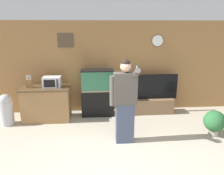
# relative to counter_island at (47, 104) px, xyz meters

# --- Properties ---
(wall_back_paneled) EXTENTS (10.00, 0.08, 2.60)m
(wall_back_paneled) POSITION_rel_counter_island_xyz_m (1.51, 0.60, 0.85)
(wall_back_paneled) COLOR olive
(wall_back_paneled) RESTS_ON ground_plane
(counter_island) EXTENTS (1.26, 0.66, 0.90)m
(counter_island) POSITION_rel_counter_island_xyz_m (0.00, 0.00, 0.00)
(counter_island) COLOR olive
(counter_island) RESTS_ON ground_plane
(microwave) EXTENTS (0.45, 0.34, 0.27)m
(microwave) POSITION_rel_counter_island_xyz_m (0.17, 0.04, 0.59)
(microwave) COLOR silver
(microwave) RESTS_ON counter_island
(knife_block) EXTENTS (0.15, 0.11, 0.33)m
(knife_block) POSITION_rel_counter_island_xyz_m (-0.40, 0.02, 0.57)
(knife_block) COLOR brown
(knife_block) RESTS_ON counter_island
(aquarium_on_stand) EXTENTS (0.89, 0.42, 1.31)m
(aquarium_on_stand) POSITION_rel_counter_island_xyz_m (1.36, 0.23, 0.20)
(aquarium_on_stand) COLOR black
(aquarium_on_stand) RESTS_ON ground_plane
(tv_on_stand) EXTENTS (1.40, 0.40, 1.14)m
(tv_on_stand) POSITION_rel_counter_island_xyz_m (2.95, 0.25, -0.11)
(tv_on_stand) COLOR brown
(tv_on_stand) RESTS_ON ground_plane
(person_standing) EXTENTS (0.57, 0.43, 1.81)m
(person_standing) POSITION_rel_counter_island_xyz_m (1.91, -1.33, 0.49)
(person_standing) COLOR #424C66
(person_standing) RESTS_ON ground_plane
(potted_plant) EXTENTS (0.49, 0.49, 0.60)m
(potted_plant) POSITION_rel_counter_island_xyz_m (4.01, -1.21, -0.12)
(potted_plant) COLOR #B2A899
(potted_plant) RESTS_ON ground_plane
(trash_bin) EXTENTS (0.33, 0.33, 0.81)m
(trash_bin) POSITION_rel_counter_island_xyz_m (-0.96, -0.23, -0.04)
(trash_bin) COLOR #B7B7BC
(trash_bin) RESTS_ON ground_plane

